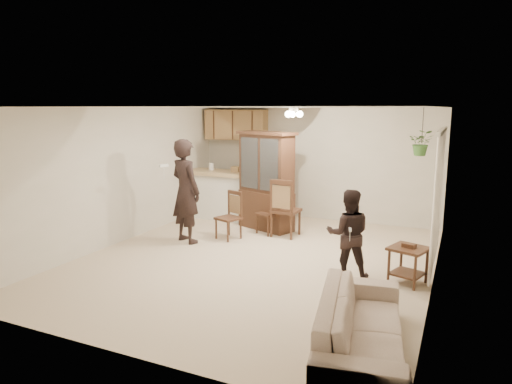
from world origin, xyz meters
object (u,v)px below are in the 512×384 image
at_px(adult, 186,195).
at_px(chair_hutch_right, 286,220).
at_px(china_hutch, 266,182).
at_px(child, 348,234).
at_px(sofa, 361,320).
at_px(side_table, 408,265).
at_px(chair_hutch_left, 268,221).
at_px(chair_bar, 228,226).

height_order(adult, chair_hutch_right, adult).
relative_size(adult, china_hutch, 0.89).
bearing_deg(child, sofa, 90.01).
bearing_deg(china_hutch, side_table, -12.32).
bearing_deg(side_table, chair_hutch_left, 150.45).
relative_size(chair_hutch_left, chair_hutch_right, 0.79).
distance_m(child, china_hutch, 3.04).
xyz_separation_m(china_hutch, chair_hutch_right, (0.57, -0.35, -0.67)).
xyz_separation_m(child, side_table, (0.84, 0.13, -0.40)).
bearing_deg(chair_hutch_left, adult, -111.76).
xyz_separation_m(adult, side_table, (4.03, -0.46, -0.62)).
bearing_deg(chair_hutch_right, china_hutch, -29.07).
distance_m(sofa, side_table, 2.22).
bearing_deg(chair_bar, adult, -122.17).
bearing_deg(chair_hutch_left, child, -17.08).
bearing_deg(adult, child, -168.46).
bearing_deg(adult, china_hutch, -101.67).
bearing_deg(chair_hutch_left, chair_bar, -106.10).
distance_m(sofa, child, 2.20).
distance_m(adult, side_table, 4.11).
relative_size(sofa, adult, 1.04).
relative_size(china_hutch, chair_hutch_right, 1.76).
distance_m(adult, china_hutch, 1.79).
relative_size(adult, chair_hutch_left, 1.99).
bearing_deg(chair_hutch_right, side_table, 150.02).
bearing_deg(chair_hutch_left, chair_hutch_right, 21.00).
bearing_deg(sofa, chair_hutch_left, 24.45).
bearing_deg(chair_bar, china_hutch, 89.55).
bearing_deg(adult, chair_bar, -119.84).
xyz_separation_m(adult, china_hutch, (0.99, 1.49, 0.10)).
relative_size(sofa, chair_hutch_right, 1.63).
bearing_deg(chair_bar, child, -3.19).
relative_size(china_hutch, chair_hutch_left, 2.23).
height_order(sofa, chair_hutch_left, chair_hutch_left).
height_order(sofa, chair_hutch_right, chair_hutch_right).
distance_m(child, chair_bar, 2.81).
height_order(china_hutch, side_table, china_hutch).
bearing_deg(adult, chair_hutch_right, -121.88).
bearing_deg(chair_bar, sofa, -25.05).
xyz_separation_m(side_table, chair_hutch_left, (-2.85, 1.62, -0.02)).
xyz_separation_m(china_hutch, side_table, (3.04, -1.95, -0.72)).
distance_m(adult, chair_hutch_right, 2.01).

